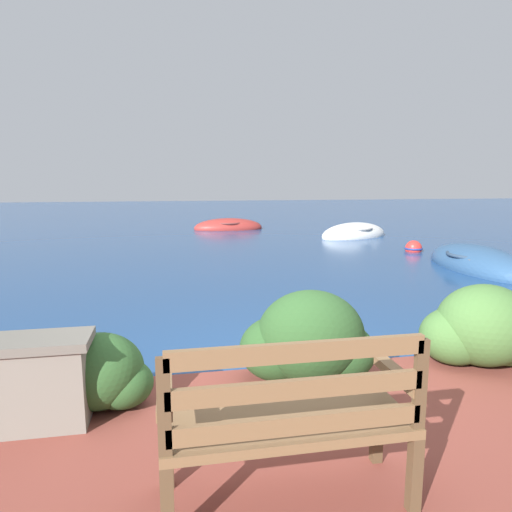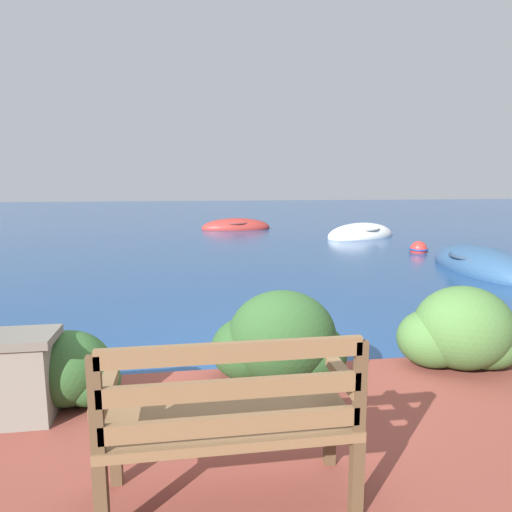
% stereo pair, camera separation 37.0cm
% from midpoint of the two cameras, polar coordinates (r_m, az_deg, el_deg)
% --- Properties ---
extents(ground_plane, '(80.00, 80.00, 0.00)m').
position_cam_midpoint_polar(ground_plane, '(4.30, 2.07, -16.23)').
color(ground_plane, navy).
extents(park_bench, '(1.28, 0.48, 0.93)m').
position_cam_midpoint_polar(park_bench, '(2.39, -0.49, -19.53)').
color(park_bench, brown).
rests_on(park_bench, patio_terrace).
extents(hedge_clump_left, '(0.81, 0.58, 0.55)m').
position_cam_midpoint_polar(hedge_clump_left, '(3.67, -22.03, -13.70)').
color(hedge_clump_left, '#2D5628').
rests_on(hedge_clump_left, patio_terrace).
extents(hedge_clump_centre, '(1.11, 0.80, 0.76)m').
position_cam_midpoint_polar(hedge_clump_centre, '(3.82, 3.76, -10.66)').
color(hedge_clump_centre, '#284C23').
rests_on(hedge_clump_centre, patio_terrace).
extents(hedge_clump_right, '(1.07, 0.77, 0.73)m').
position_cam_midpoint_polar(hedge_clump_right, '(4.53, 24.30, -8.44)').
color(hedge_clump_right, '#426B33').
rests_on(hedge_clump_right, patio_terrace).
extents(rowboat_nearest, '(1.57, 3.34, 0.88)m').
position_cam_midpoint_polar(rowboat_nearest, '(10.76, 25.06, -1.06)').
color(rowboat_nearest, '#2D517A').
rests_on(rowboat_nearest, ground_plane).
extents(rowboat_mid, '(2.95, 2.18, 0.85)m').
position_cam_midpoint_polar(rowboat_mid, '(15.62, 11.48, 2.61)').
color(rowboat_mid, silver).
rests_on(rowboat_mid, ground_plane).
extents(rowboat_far, '(2.70, 1.25, 0.76)m').
position_cam_midpoint_polar(rowboat_far, '(17.79, -4.08, 3.55)').
color(rowboat_far, '#9E2D28').
rests_on(rowboat_far, ground_plane).
extents(mooring_buoy, '(0.48, 0.48, 0.44)m').
position_cam_midpoint_polar(mooring_buoy, '(12.81, 18.31, 0.89)').
color(mooring_buoy, red).
rests_on(mooring_buoy, ground_plane).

